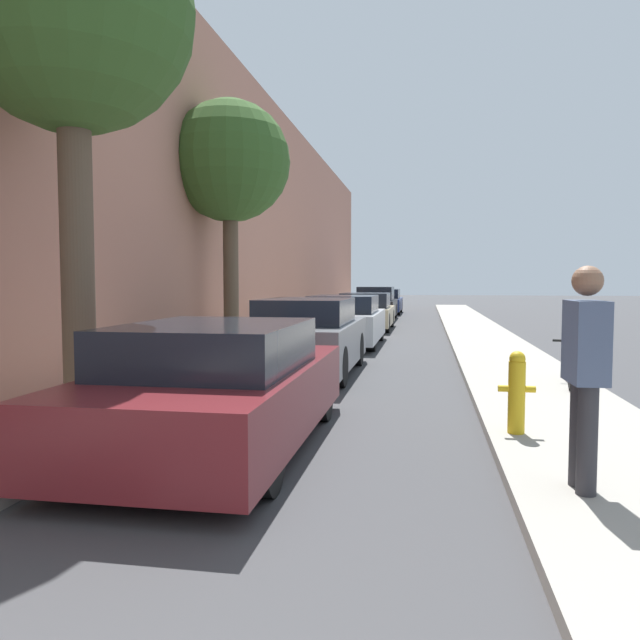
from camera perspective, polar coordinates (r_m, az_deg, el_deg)
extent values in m
plane|color=#3D3D3F|center=(16.05, 5.45, -2.51)|extent=(120.00, 120.00, 0.00)
cube|color=#9E998E|center=(16.52, -4.63, -2.12)|extent=(2.00, 52.00, 0.12)
cube|color=#9E998E|center=(16.08, 15.82, -2.41)|extent=(2.00, 52.00, 0.12)
cube|color=tan|center=(16.97, -9.20, 11.00)|extent=(0.70, 52.00, 7.81)
cylinder|color=black|center=(8.00, -11.89, -6.65)|extent=(0.22, 0.61, 0.61)
cylinder|color=black|center=(7.55, 0.09, -7.19)|extent=(0.22, 0.61, 0.61)
cylinder|color=black|center=(5.67, -22.17, -11.16)|extent=(0.22, 0.61, 0.61)
cylinder|color=black|center=(5.01, -5.28, -12.87)|extent=(0.22, 0.61, 0.61)
cube|color=maroon|center=(6.44, -9.39, -7.28)|extent=(1.90, 4.32, 0.68)
cube|color=black|center=(6.20, -9.98, -2.42)|extent=(1.67, 2.25, 0.45)
cylinder|color=black|center=(12.68, -3.37, -2.62)|extent=(0.22, 0.67, 0.67)
cylinder|color=black|center=(12.42, 3.49, -2.75)|extent=(0.22, 0.67, 0.67)
cylinder|color=black|center=(10.21, -6.69, -4.17)|extent=(0.22, 0.67, 0.67)
cylinder|color=black|center=(9.89, 1.81, -4.41)|extent=(0.22, 0.67, 0.67)
cube|color=slate|center=(11.25, -1.10, -2.21)|extent=(1.73, 4.16, 0.78)
cube|color=black|center=(11.04, -1.27, 0.86)|extent=(1.52, 2.16, 0.45)
cylinder|color=black|center=(17.77, 0.26, -0.84)|extent=(0.22, 0.65, 0.65)
cylinder|color=black|center=(17.57, 5.61, -0.91)|extent=(0.22, 0.65, 0.65)
cylinder|color=black|center=(15.16, -1.43, -1.62)|extent=(0.22, 0.65, 0.65)
cylinder|color=black|center=(14.92, 4.84, -1.72)|extent=(0.22, 0.65, 0.65)
cube|color=silver|center=(16.32, 2.35, -0.50)|extent=(1.89, 4.30, 0.72)
cube|color=black|center=(16.11, 2.27, 1.52)|extent=(1.66, 2.24, 0.45)
cylinder|color=black|center=(23.08, 2.68, 0.23)|extent=(0.22, 0.68, 0.68)
cylinder|color=black|center=(22.93, 6.67, 0.18)|extent=(0.22, 0.68, 0.68)
cylinder|color=black|center=(20.52, 1.77, -0.20)|extent=(0.22, 0.68, 0.68)
cylinder|color=black|center=(20.35, 6.26, -0.25)|extent=(0.22, 0.68, 0.68)
cube|color=tan|center=(21.69, 4.36, 0.40)|extent=(1.83, 4.17, 0.61)
cube|color=black|center=(21.50, 4.32, 1.87)|extent=(1.61, 2.17, 0.52)
cylinder|color=black|center=(28.45, 4.02, 0.89)|extent=(0.22, 0.69, 0.69)
cylinder|color=black|center=(28.33, 7.02, 0.86)|extent=(0.22, 0.69, 0.69)
cylinder|color=black|center=(25.86, 3.42, 0.61)|extent=(0.22, 0.69, 0.69)
cylinder|color=black|center=(25.74, 6.73, 0.58)|extent=(0.22, 0.69, 0.69)
cube|color=black|center=(27.07, 5.31, 1.15)|extent=(1.70, 4.20, 0.69)
cube|color=black|center=(26.89, 5.28, 2.50)|extent=(1.49, 2.18, 0.59)
cylinder|color=black|center=(33.76, 5.05, 1.33)|extent=(0.22, 0.70, 0.70)
cylinder|color=black|center=(33.66, 7.56, 1.31)|extent=(0.22, 0.70, 0.70)
cylinder|color=black|center=(30.94, 4.60, 1.12)|extent=(0.22, 0.70, 0.70)
cylinder|color=black|center=(30.83, 7.34, 1.09)|extent=(0.22, 0.70, 0.70)
cube|color=navy|center=(32.28, 6.14, 1.49)|extent=(1.68, 4.57, 0.62)
cube|color=black|center=(32.08, 6.13, 2.47)|extent=(1.48, 2.38, 0.49)
cylinder|color=brown|center=(7.40, -21.87, 5.95)|extent=(0.37, 0.37, 3.87)
sphere|color=#335623|center=(7.98, -22.38, 25.55)|extent=(2.71, 2.71, 2.71)
cylinder|color=brown|center=(14.02, -8.38, 4.35)|extent=(0.35, 0.35, 3.56)
sphere|color=#335623|center=(14.27, -8.48, 14.57)|extent=(2.73, 2.73, 2.73)
cylinder|color=gold|center=(6.77, 18.01, -6.94)|extent=(0.18, 0.18, 0.76)
sphere|color=gold|center=(6.71, 18.08, -3.50)|extent=(0.17, 0.17, 0.17)
cylinder|color=gold|center=(6.74, 16.89, -6.18)|extent=(0.11, 0.07, 0.07)
cylinder|color=gold|center=(6.77, 19.15, -6.17)|extent=(0.11, 0.07, 0.07)
cylinder|color=#2D2D33|center=(5.05, 23.84, -10.28)|extent=(0.15, 0.15, 0.83)
cylinder|color=#2D2D33|center=(5.24, 23.22, -9.76)|extent=(0.15, 0.15, 0.83)
cube|color=#475675|center=(5.02, 23.74, -1.89)|extent=(0.26, 0.47, 0.63)
sphere|color=#8E664C|center=(5.00, 23.87, 3.39)|extent=(0.23, 0.23, 0.23)
torus|color=black|center=(10.65, 22.17, -3.32)|extent=(0.15, 0.72, 0.72)
torus|color=black|center=(9.62, 22.52, -4.06)|extent=(0.15, 0.72, 0.72)
cube|color=#2D7547|center=(10.12, 22.36, -2.76)|extent=(0.17, 0.87, 0.04)
cylinder|color=#2D7547|center=(9.92, 22.44, -2.31)|extent=(0.04, 0.04, 0.20)
cube|color=black|center=(10.54, 22.23, -1.82)|extent=(0.44, 0.10, 0.04)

